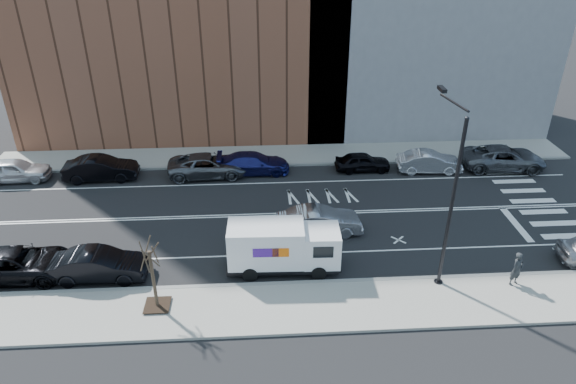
{
  "coord_description": "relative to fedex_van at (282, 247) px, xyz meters",
  "views": [
    {
      "loc": [
        -1.91,
        -27.66,
        16.7
      ],
      "look_at": [
        -0.21,
        0.34,
        1.4
      ],
      "focal_mm": 32.0,
      "sensor_mm": 36.0,
      "label": 1
    }
  ],
  "objects": [
    {
      "name": "curb_near",
      "position": [
        0.86,
        -1.4,
        -1.33
      ],
      "size": [
        44.0,
        0.25,
        0.17
      ],
      "primitive_type": "cube",
      "color": "gray",
      "rests_on": "ground"
    },
    {
      "name": "far_parked_b",
      "position": [
        -12.27,
        11.24,
        -0.58
      ],
      "size": [
        5.16,
        2.01,
        1.68
      ],
      "primitive_type": "imported",
      "rotation": [
        0.0,
        0.0,
        1.62
      ],
      "color": "black",
      "rests_on": "ground"
    },
    {
      "name": "ground",
      "position": [
        0.86,
        5.6,
        -1.42
      ],
      "size": [
        120.0,
        120.0,
        0.0
      ],
      "primitive_type": "plane",
      "color": "black",
      "rests_on": "ground"
    },
    {
      "name": "far_parked_f",
      "position": [
        11.27,
        11.07,
        -0.65
      ],
      "size": [
        4.71,
        1.87,
        1.53
      ],
      "primitive_type": "imported",
      "rotation": [
        0.0,
        0.0,
        1.52
      ],
      "color": "silver",
      "rests_on": "ground"
    },
    {
      "name": "far_parked_a",
      "position": [
        -18.27,
        11.41,
        -0.61
      ],
      "size": [
        4.81,
        2.12,
        1.61
      ],
      "primitive_type": "imported",
      "rotation": [
        0.0,
        0.0,
        1.62
      ],
      "color": "silver",
      "rests_on": "ground"
    },
    {
      "name": "far_parked_d",
      "position": [
        -1.52,
        11.64,
        -0.66
      ],
      "size": [
        5.22,
        2.15,
        1.51
      ],
      "primitive_type": "imported",
      "rotation": [
        0.0,
        0.0,
        1.58
      ],
      "color": "navy",
      "rests_on": "ground"
    },
    {
      "name": "far_parked_e",
      "position": [
        6.46,
        11.52,
        -0.73
      ],
      "size": [
        4.03,
        1.66,
        1.37
      ],
      "primitive_type": "imported",
      "rotation": [
        0.0,
        0.0,
        1.58
      ],
      "color": "black",
      "rests_on": "ground"
    },
    {
      "name": "near_parked_rear_a",
      "position": [
        -9.44,
        -0.21,
        -0.62
      ],
      "size": [
        4.9,
        1.78,
        1.6
      ],
      "primitive_type": "imported",
      "rotation": [
        0.0,
        0.0,
        1.55
      ],
      "color": "black",
      "rests_on": "ground"
    },
    {
      "name": "street_tree",
      "position": [
        -6.14,
        -2.8,
        0.03
      ],
      "size": [
        1.2,
        1.2,
        3.75
      ],
      "color": "black",
      "rests_on": "ground"
    },
    {
      "name": "road_markings",
      "position": [
        0.86,
        5.6,
        -1.41
      ],
      "size": [
        40.0,
        8.6,
        0.01
      ],
      "primitive_type": null,
      "color": "white",
      "rests_on": "ground"
    },
    {
      "name": "far_parked_g",
      "position": [
        16.89,
        11.25,
        -0.58
      ],
      "size": [
        6.23,
        3.23,
        1.68
      ],
      "primitive_type": "imported",
      "rotation": [
        0.0,
        0.0,
        1.49
      ],
      "color": "#4E5056",
      "rests_on": "ground"
    },
    {
      "name": "fedex_van",
      "position": [
        0.0,
        0.0,
        0.0
      ],
      "size": [
        5.97,
        2.25,
        2.7
      ],
      "rotation": [
        0.0,
        0.0,
        -0.03
      ],
      "color": "black",
      "rests_on": "ground"
    },
    {
      "name": "near_parked_rear_b",
      "position": [
        -13.66,
        0.19,
        -0.63
      ],
      "size": [
        5.65,
        2.61,
        1.57
      ],
      "primitive_type": "imported",
      "rotation": [
        0.0,
        0.0,
        1.57
      ],
      "color": "black",
      "rests_on": "ground"
    },
    {
      "name": "far_parked_c",
      "position": [
        -4.74,
        11.39,
        -0.63
      ],
      "size": [
        5.82,
        2.89,
        1.58
      ],
      "primitive_type": "imported",
      "rotation": [
        0.0,
        0.0,
        1.62
      ],
      "color": "#56585F",
      "rests_on": "ground"
    },
    {
      "name": "driving_sedan",
      "position": [
        2.33,
        3.3,
        -0.6
      ],
      "size": [
        5.06,
        2.08,
        1.63
      ],
      "primitive_type": "imported",
      "rotation": [
        0.0,
        0.0,
        1.64
      ],
      "color": "#9A999E",
      "rests_on": "ground"
    },
    {
      "name": "streetlight",
      "position": [
        7.86,
        -1.31,
        3.66
      ],
      "size": [
        0.44,
        4.02,
        9.34
      ],
      "color": "black",
      "rests_on": "ground"
    },
    {
      "name": "crosswalk",
      "position": [
        16.86,
        5.6,
        -1.41
      ],
      "size": [
        3.0,
        14.0,
        0.01
      ],
      "primitive_type": null,
      "color": "white",
      "rests_on": "ground"
    },
    {
      "name": "sidewalk_near",
      "position": [
        0.86,
        -3.2,
        -1.34
      ],
      "size": [
        44.0,
        3.6,
        0.15
      ],
      "primitive_type": "cube",
      "color": "gray",
      "rests_on": "ground"
    },
    {
      "name": "sidewalk_far",
      "position": [
        0.86,
        14.4,
        -1.34
      ],
      "size": [
        44.0,
        3.6,
        0.15
      ],
      "primitive_type": "cube",
      "color": "gray",
      "rests_on": "ground"
    },
    {
      "name": "pedestrian",
      "position": [
        11.61,
        -2.18,
        -0.34
      ],
      "size": [
        0.8,
        0.68,
        1.85
      ],
      "primitive_type": "imported",
      "rotation": [
        0.0,
        0.0,
        0.41
      ],
      "color": "#232729",
      "rests_on": "sidewalk_near"
    },
    {
      "name": "curb_far",
      "position": [
        0.86,
        12.6,
        -1.33
      ],
      "size": [
        44.0,
        0.25,
        0.17
      ],
      "primitive_type": "cube",
      "color": "gray",
      "rests_on": "ground"
    }
  ]
}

